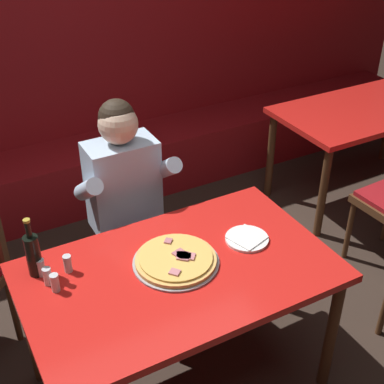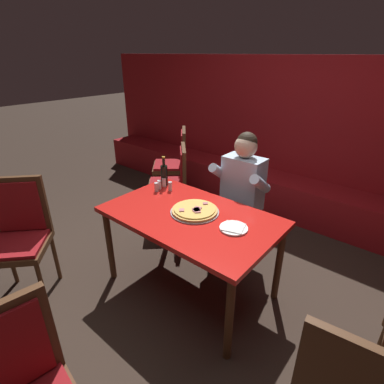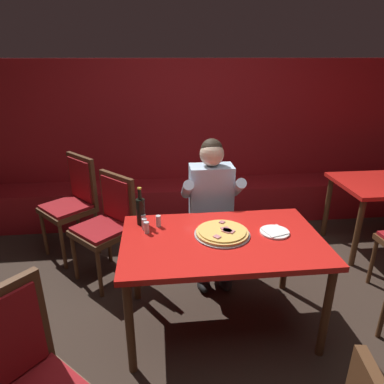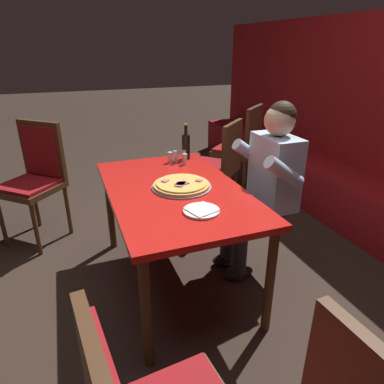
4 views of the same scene
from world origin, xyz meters
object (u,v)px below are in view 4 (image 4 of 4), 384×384
dining_chair_near_right (242,144)px  shaker_parmesan (185,160)px  pizza (182,185)px  main_dining_table (175,199)px  beer_bottle (186,146)px  shaker_oregano (170,158)px  diner_seated_blue_shirt (263,183)px  plate_white_paper (201,211)px  dining_chair_side_aisle (36,174)px  dining_chair_far_left (220,162)px  shaker_red_pepper_flakes (176,156)px  shaker_black_pepper (184,155)px

dining_chair_near_right → shaker_parmesan: bearing=-49.2°
pizza → dining_chair_near_right: dining_chair_near_right is taller
main_dining_table → pizza: bearing=79.1°
beer_bottle → shaker_parmesan: beer_bottle is taller
shaker_oregano → beer_bottle: bearing=106.0°
shaker_oregano → diner_seated_blue_shirt: diner_seated_blue_shirt is taller
plate_white_paper → dining_chair_side_aisle: (-1.44, -0.95, -0.15)m
pizza → dining_chair_far_left: 1.15m
shaker_oregano → dining_chair_side_aisle: (-0.53, -1.05, -0.18)m
shaker_red_pepper_flakes → diner_seated_blue_shirt: size_ratio=0.07×
shaker_red_pepper_flakes → dining_chair_near_right: (-0.74, 1.01, -0.18)m
beer_bottle → shaker_black_pepper: beer_bottle is taller
diner_seated_blue_shirt → dining_chair_far_left: bearing=174.9°
dining_chair_side_aisle → dining_chair_far_left: bearing=84.0°
diner_seated_blue_shirt → dining_chair_far_left: diner_seated_blue_shirt is taller
shaker_black_pepper → plate_white_paper: bearing=-13.4°
main_dining_table → shaker_red_pepper_flakes: 0.58m
shaker_parmesan → dining_chair_side_aisle: dining_chair_side_aisle is taller
diner_seated_blue_shirt → dining_chair_far_left: 0.93m
shaker_oregano → shaker_parmesan: bearing=48.1°
shaker_red_pepper_flakes → main_dining_table: bearing=-19.1°
dining_chair_side_aisle → dining_chair_near_right: (-0.22, 2.11, 0.00)m
pizza → shaker_oregano: (-0.53, 0.09, 0.02)m
pizza → shaker_parmesan: shaker_parmesan is taller
diner_seated_blue_shirt → dining_chair_far_left: (-0.92, 0.08, -0.14)m
plate_white_paper → shaker_parmesan: bearing=166.9°
plate_white_paper → shaker_red_pepper_flakes: bearing=170.7°
beer_bottle → shaker_black_pepper: (0.02, -0.02, -0.07)m
beer_bottle → dining_chair_side_aisle: (-0.49, -1.20, -0.26)m
dining_chair_near_right → dining_chair_side_aisle: bearing=-84.1°
pizza → plate_white_paper: 0.38m
plate_white_paper → dining_chair_near_right: size_ratio=0.21×
shaker_black_pepper → diner_seated_blue_shirt: 0.71m
shaker_parmesan → shaker_red_pepper_flakes: bearing=-158.5°
dining_chair_near_right → pizza: bearing=-41.9°
shaker_red_pepper_flakes → dining_chair_far_left: bearing=121.8°
shaker_red_pepper_flakes → diner_seated_blue_shirt: bearing=39.2°
shaker_black_pepper → beer_bottle: bearing=126.2°
shaker_parmesan → shaker_black_pepper: bearing=164.4°
main_dining_table → beer_bottle: bearing=153.6°
shaker_parmesan → shaker_red_pepper_flakes: size_ratio=1.00×
pizza → shaker_red_pepper_flakes: size_ratio=4.60×
shaker_oregano → dining_chair_far_left: 0.74m
shaker_parmesan → diner_seated_blue_shirt: 0.65m
diner_seated_blue_shirt → plate_white_paper: bearing=-60.6°
beer_bottle → shaker_red_pepper_flakes: (0.03, -0.09, -0.07)m
dining_chair_far_left → shaker_oregano: bearing=-59.4°
shaker_parmesan → pizza: bearing=-22.1°
main_dining_table → diner_seated_blue_shirt: diner_seated_blue_shirt is taller
dining_chair_side_aisle → shaker_black_pepper: bearing=66.5°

